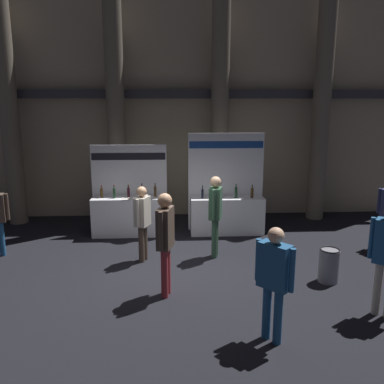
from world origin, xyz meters
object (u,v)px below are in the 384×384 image
at_px(trash_bin, 329,265).
at_px(visitor_4, 215,209).
at_px(exhibitor_booth_1, 227,210).
at_px(visitor_1, 274,274).
at_px(visitor_5, 165,235).
at_px(exhibitor_booth_0, 129,212).
at_px(visitor_7, 142,218).

height_order(trash_bin, visitor_4, visitor_4).
xyz_separation_m(exhibitor_booth_1, visitor_1, (-0.03, -4.94, 0.41)).
bearing_deg(visitor_1, exhibitor_booth_1, 136.66).
height_order(visitor_4, visitor_5, visitor_5).
bearing_deg(exhibitor_booth_0, visitor_5, -74.30).
bearing_deg(visitor_4, exhibitor_booth_1, 179.85).
relative_size(trash_bin, visitor_7, 0.40).
xyz_separation_m(exhibitor_booth_0, visitor_5, (0.97, -3.46, 0.53)).
bearing_deg(exhibitor_booth_1, exhibitor_booth_0, -179.90).
relative_size(trash_bin, visitor_1, 0.39).
xyz_separation_m(exhibitor_booth_1, trash_bin, (1.53, -3.07, -0.28)).
relative_size(exhibitor_booth_1, visitor_7, 1.57).
bearing_deg(exhibitor_booth_1, visitor_5, -114.06).
relative_size(exhibitor_booth_0, trash_bin, 3.48).
xyz_separation_m(exhibitor_booth_0, trash_bin, (4.05, -3.07, -0.26)).
bearing_deg(visitor_1, exhibitor_booth_0, 163.78).
distance_m(exhibitor_booth_0, visitor_7, 1.93).
distance_m(exhibitor_booth_0, trash_bin, 5.09).
bearing_deg(exhibitor_booth_1, visitor_7, -138.16).
xyz_separation_m(visitor_1, visitor_5, (-1.52, 1.47, 0.10)).
xyz_separation_m(exhibitor_booth_0, visitor_4, (2.03, -1.68, 0.49)).
distance_m(visitor_1, visitor_4, 3.29).
distance_m(trash_bin, visitor_5, 3.20).
xyz_separation_m(exhibitor_booth_0, exhibitor_booth_1, (2.52, 0.00, 0.02)).
height_order(exhibitor_booth_0, visitor_5, exhibitor_booth_0).
relative_size(trash_bin, visitor_4, 0.36).
bearing_deg(visitor_1, visitor_5, -177.18).
bearing_deg(visitor_7, visitor_5, 40.33).
distance_m(exhibitor_booth_1, visitor_5, 3.83).
height_order(visitor_4, visitor_7, visitor_4).
distance_m(exhibitor_booth_1, trash_bin, 3.44).
distance_m(exhibitor_booth_1, visitor_4, 1.81).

